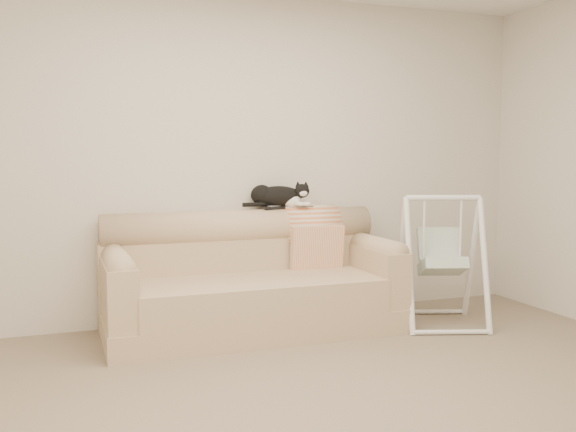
% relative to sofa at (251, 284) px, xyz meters
% --- Properties ---
extents(ground_plane, '(5.00, 5.00, 0.00)m').
position_rel_sofa_xyz_m(ground_plane, '(0.06, -1.62, -0.35)').
color(ground_plane, '#756350').
rests_on(ground_plane, ground).
extents(room_shell, '(5.04, 4.04, 2.60)m').
position_rel_sofa_xyz_m(room_shell, '(0.06, -1.62, 1.18)').
color(room_shell, beige).
rests_on(room_shell, ground).
extents(sofa, '(2.20, 0.93, 0.90)m').
position_rel_sofa_xyz_m(sofa, '(0.00, 0.00, 0.00)').
color(sofa, tan).
rests_on(sofa, ground).
extents(remote_a, '(0.19, 0.08, 0.03)m').
position_rel_sofa_xyz_m(remote_a, '(0.27, 0.24, 0.56)').
color(remote_a, black).
rests_on(remote_a, sofa).
extents(remote_b, '(0.18, 0.08, 0.02)m').
position_rel_sofa_xyz_m(remote_b, '(0.51, 0.23, 0.56)').
color(remote_b, black).
rests_on(remote_b, sofa).
extents(tuxedo_cat, '(0.55, 0.31, 0.22)m').
position_rel_sofa_xyz_m(tuxedo_cat, '(0.31, 0.26, 0.65)').
color(tuxedo_cat, black).
rests_on(tuxedo_cat, sofa).
extents(throw_blanket, '(0.44, 0.38, 0.58)m').
position_rel_sofa_xyz_m(throw_blanket, '(0.58, 0.23, 0.37)').
color(throw_blanket, '#E27241').
rests_on(throw_blanket, sofa).
extents(baby_swing, '(0.80, 0.83, 1.03)m').
position_rel_sofa_xyz_m(baby_swing, '(1.45, -0.36, 0.16)').
color(baby_swing, white).
rests_on(baby_swing, ground).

